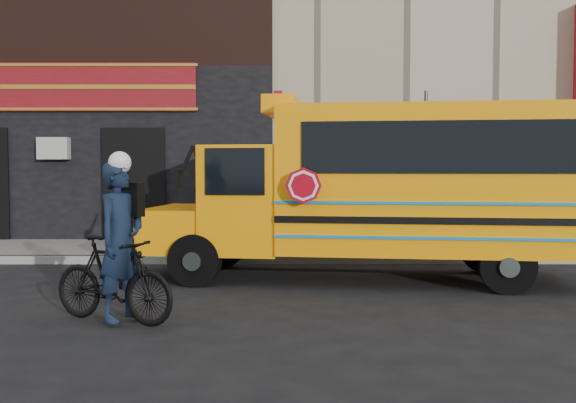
# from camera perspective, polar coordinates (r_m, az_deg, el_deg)

# --- Properties ---
(ground) EXTENTS (120.00, 120.00, 0.00)m
(ground) POSITION_cam_1_polar(r_m,az_deg,el_deg) (9.59, -2.10, -7.83)
(ground) COLOR black
(ground) RESTS_ON ground
(curb) EXTENTS (40.00, 0.20, 0.15)m
(curb) POSITION_cam_1_polar(r_m,az_deg,el_deg) (12.14, -1.67, -5.18)
(curb) COLOR gray
(curb) RESTS_ON ground
(sidewalk) EXTENTS (40.00, 3.00, 0.15)m
(sidewalk) POSITION_cam_1_polar(r_m,az_deg,el_deg) (13.63, -1.50, -4.28)
(sidewalk) COLOR slate
(sidewalk) RESTS_ON ground
(building) EXTENTS (20.00, 10.70, 12.00)m
(building) POSITION_cam_1_polar(r_m,az_deg,el_deg) (20.34, -1.20, 15.28)
(building) COLOR tan
(building) RESTS_ON sidewalk
(school_bus) EXTENTS (7.12, 3.00, 2.92)m
(school_bus) POSITION_cam_1_polar(r_m,az_deg,el_deg) (10.40, 8.33, 1.35)
(school_bus) COLOR black
(school_bus) RESTS_ON ground
(sign_pole) EXTENTS (0.12, 0.27, 3.25)m
(sign_pole) POSITION_cam_1_polar(r_m,az_deg,el_deg) (12.35, 12.10, 2.86)
(sign_pole) COLOR #3A403C
(sign_pole) RESTS_ON ground
(bicycle) EXTENTS (1.73, 1.14, 1.01)m
(bicycle) POSITION_cam_1_polar(r_m,az_deg,el_deg) (7.80, -15.31, -6.68)
(bicycle) COLOR black
(bicycle) RESTS_ON ground
(cyclist) EXTENTS (0.68, 0.79, 1.83)m
(cyclist) POSITION_cam_1_polar(r_m,az_deg,el_deg) (7.63, -14.64, -3.77)
(cyclist) COLOR black
(cyclist) RESTS_ON ground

